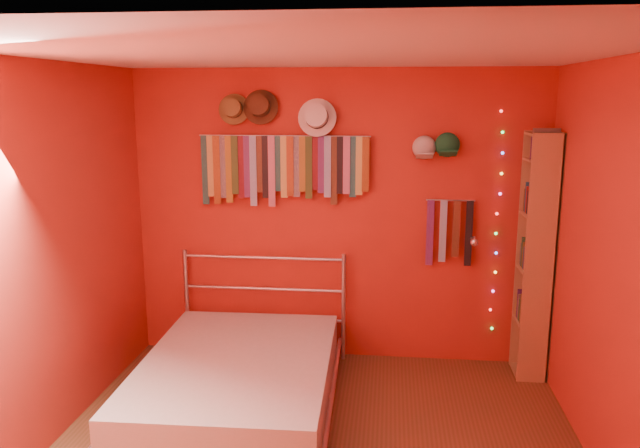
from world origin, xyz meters
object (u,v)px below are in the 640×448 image
(tie_rack, at_px, (282,166))
(bookshelf, at_px, (540,255))
(reading_lamp, at_px, (474,241))
(bed, at_px, (238,382))

(tie_rack, height_order, bookshelf, bookshelf)
(reading_lamp, relative_size, bookshelf, 0.14)
(tie_rack, xyz_separation_m, bookshelf, (2.12, -0.15, -0.67))
(bed, bearing_deg, tie_rack, 79.30)
(reading_lamp, bearing_deg, bookshelf, 0.15)
(reading_lamp, distance_m, bed, 2.16)
(tie_rack, height_order, reading_lamp, tie_rack)
(bed, bearing_deg, bookshelf, 19.47)
(bookshelf, height_order, bed, bookshelf)
(reading_lamp, bearing_deg, tie_rack, 174.40)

